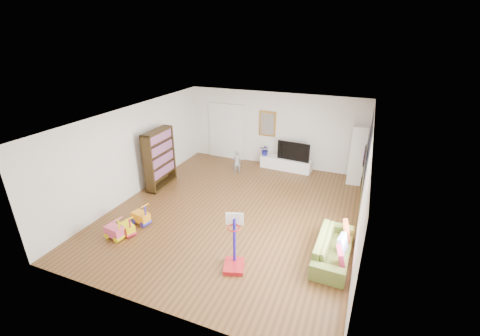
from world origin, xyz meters
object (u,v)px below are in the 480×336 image
at_px(media_console, 286,164).
at_px(sofa, 334,248).
at_px(bookshelf, 160,159).
at_px(basketball_hoop, 234,244).

xyz_separation_m(media_console, sofa, (2.23, -4.49, 0.05)).
relative_size(bookshelf, basketball_hoop, 1.50).
relative_size(media_console, sofa, 1.00).
bearing_deg(sofa, bookshelf, 75.13).
height_order(media_console, sofa, sofa).
height_order(bookshelf, sofa, bookshelf).
height_order(bookshelf, basketball_hoop, bookshelf).
xyz_separation_m(media_console, basketball_hoop, (0.32, -5.61, 0.41)).
bearing_deg(sofa, basketball_hoop, 122.00).
xyz_separation_m(media_console, bookshelf, (-3.41, -2.82, 0.72)).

